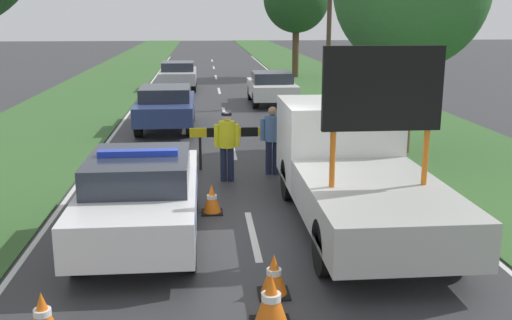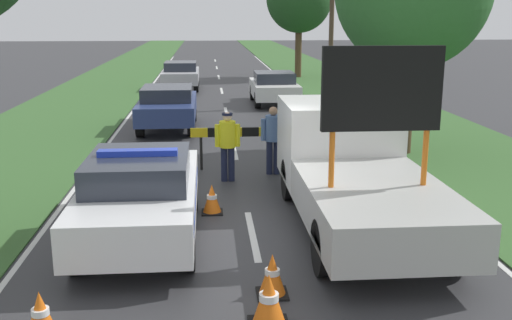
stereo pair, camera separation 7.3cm
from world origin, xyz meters
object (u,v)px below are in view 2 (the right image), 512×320
Objects in this scene: pedestrian_civilian at (273,135)px; queued_car_van_white at (274,87)px; traffic_cone_centre_front at (269,301)px; traffic_cone_behind_barrier at (84,195)px; queued_car_hatch_blue at (168,106)px; queued_car_sedan_silver at (181,74)px; utility_pole at (331,31)px; police_car at (141,194)px; police_officer at (228,140)px; traffic_cone_near_truck at (272,275)px; traffic_cone_near_police at (212,199)px; road_barrier at (242,135)px; work_truck at (352,165)px; traffic_cone_lane_edge at (41,315)px.

pedestrian_civilian is 0.41× the size of queued_car_van_white.
traffic_cone_behind_barrier is (-3.20, 4.92, -0.04)m from traffic_cone_centre_front.
queued_car_sedan_silver is at bearing -90.04° from queued_car_hatch_blue.
utility_pole is (3.74, 11.48, 2.15)m from pedestrian_civilian.
police_car is 3.92m from police_officer.
pedestrian_civilian is 0.38× the size of queued_car_hatch_blue.
utility_pole reaches higher than police_officer.
police_officer reaches higher than police_car.
utility_pole is (4.60, 18.81, 2.78)m from traffic_cone_centre_front.
police_officer is at bearing 92.21° from traffic_cone_centre_front.
queued_car_van_white is at bearing 83.55° from traffic_cone_near_truck.
traffic_cone_near_police is (-1.52, -2.85, -0.69)m from pedestrian_civilian.
utility_pole is at bearing 48.40° from pedestrian_civilian.
utility_pole is (4.86, 12.03, 2.16)m from police_officer.
road_barrier is 0.93m from pedestrian_civilian.
queued_car_van_white is (2.85, 14.57, 0.45)m from traffic_cone_near_police.
work_truck is at bearing -63.22° from road_barrier.
utility_pole reaches higher than traffic_cone_near_police.
road_barrier is at bearing 90.02° from traffic_cone_near_truck.
queued_car_van_white is at bearing 127.15° from queued_car_sedan_silver.
road_barrier reaches higher than traffic_cone_near_truck.
queued_car_sedan_silver is 0.72× the size of utility_pole.
traffic_cone_near_police is 2.58m from traffic_cone_behind_barrier.
queued_car_van_white reaches higher than traffic_cone_centre_front.
queued_car_hatch_blue reaches higher than traffic_cone_lane_edge.
traffic_cone_behind_barrier is 0.14× the size of queued_car_sedan_silver.
traffic_cone_behind_barrier is at bearing 69.13° from queued_car_van_white.
police_officer is 2.44m from traffic_cone_near_police.
police_officer is at bearing 69.95° from traffic_cone_lane_edge.
queued_car_van_white is at bearing 174.33° from utility_pole.
police_car is at bearing 90.88° from queued_car_hatch_blue.
traffic_cone_behind_barrier is at bearing 123.04° from traffic_cone_centre_front.
road_barrier is 0.59× the size of queued_car_sedan_silver.
police_officer reaches higher than traffic_cone_near_truck.
pedestrian_civilian is at bearing -161.41° from police_officer.
queued_car_van_white is (2.45, 12.27, -0.24)m from police_officer.
queued_car_sedan_silver is (-2.18, 23.77, 0.47)m from traffic_cone_near_truck.
pedestrian_civilian is 6.54m from traffic_cone_near_truck.
work_truck is at bearing 112.61° from queued_car_hatch_blue.
queued_car_van_white is (5.39, 14.13, 0.43)m from traffic_cone_behind_barrier.
queued_car_hatch_blue reaches higher than traffic_cone_near_truck.
traffic_cone_near_truck is at bearing -53.01° from police_car.
pedestrian_civilian is (-1.11, 3.41, -0.08)m from work_truck.
traffic_cone_lane_edge is at bearing -178.86° from traffic_cone_centre_front.
road_barrier is 4.50m from traffic_cone_behind_barrier.
queued_car_hatch_blue is at bearing 91.41° from pedestrian_civilian.
queued_car_sedan_silver is at bearing 88.34° from traffic_cone_lane_edge.
queued_car_hatch_blue is at bearing 82.41° from traffic_cone_behind_barrier.
police_car is 2.82× the size of pedestrian_civilian.
work_truck is at bearing 6.58° from police_car.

